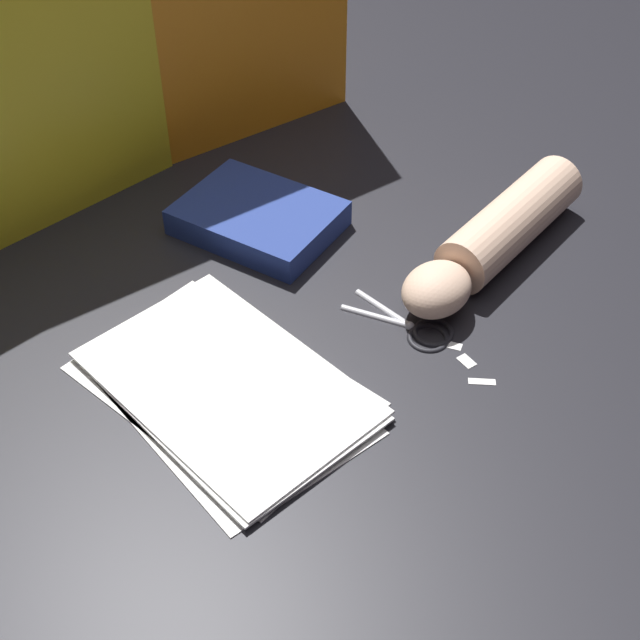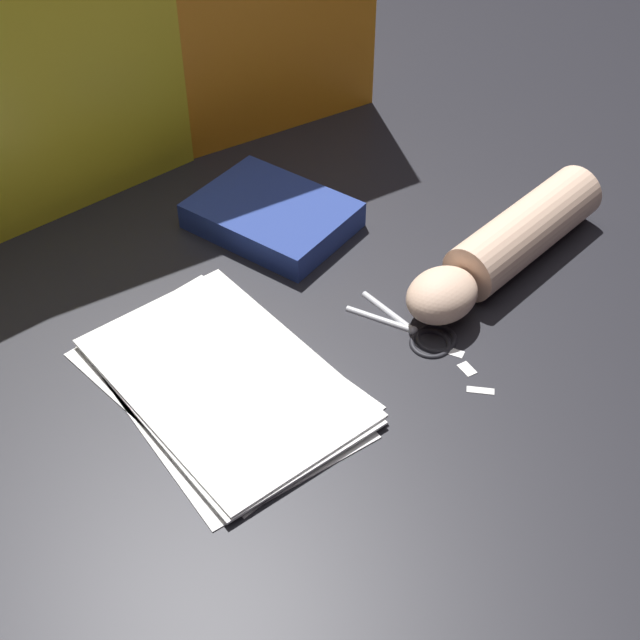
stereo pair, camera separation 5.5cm
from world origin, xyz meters
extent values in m
plane|color=black|center=(0.00, 0.00, 0.00)|extent=(6.00, 6.00, 0.00)
cube|color=orange|center=(0.15, 0.45, 0.24)|extent=(0.59, 0.11, 0.48)
cube|color=white|center=(-0.13, 0.02, 0.00)|extent=(0.24, 0.34, 0.00)
cube|color=white|center=(-0.13, 0.03, 0.00)|extent=(0.24, 0.34, 0.00)
cube|color=white|center=(-0.13, 0.02, 0.01)|extent=(0.22, 0.33, 0.00)
cube|color=white|center=(-0.13, 0.02, 0.01)|extent=(0.22, 0.33, 0.00)
cube|color=navy|center=(0.10, 0.23, 0.02)|extent=(0.20, 0.24, 0.04)
sphere|color=silver|center=(0.10, -0.06, 0.00)|extent=(0.01, 0.01, 0.01)
cylinder|color=silver|center=(0.08, -0.01, 0.00)|extent=(0.04, 0.09, 0.01)
torus|color=black|center=(0.11, -0.08, 0.00)|extent=(0.07, 0.07, 0.01)
cylinder|color=silver|center=(0.10, -0.01, 0.00)|extent=(0.01, 0.09, 0.01)
torus|color=black|center=(0.10, -0.09, 0.00)|extent=(0.05, 0.05, 0.01)
cylinder|color=beige|center=(0.32, -0.04, 0.04)|extent=(0.27, 0.10, 0.08)
ellipsoid|color=beige|center=(0.14, -0.06, 0.04)|extent=(0.11, 0.09, 0.06)
cube|color=white|center=(0.10, -0.14, 0.00)|extent=(0.02, 0.02, 0.00)
cube|color=white|center=(0.09, -0.18, 0.00)|extent=(0.03, 0.03, 0.00)
cube|color=white|center=(0.11, -0.12, 0.00)|extent=(0.02, 0.02, 0.00)
camera|label=1|loc=(-0.54, -0.55, 0.75)|focal=50.00mm
camera|label=2|loc=(-0.50, -0.59, 0.75)|focal=50.00mm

